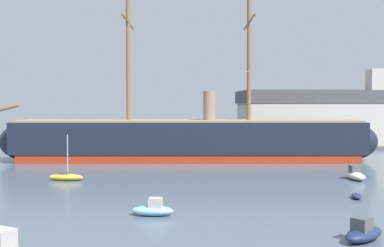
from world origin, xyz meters
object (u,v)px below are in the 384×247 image
(tall_ship, at_px, (189,140))
(motorboat_alongside_stern, at_px, (355,175))
(motorboat_distant_centre, at_px, (194,151))
(seagull_in_flight, at_px, (246,71))
(dinghy_mid_right, at_px, (356,196))
(sailboat_alongside_bow, at_px, (66,177))
(motorboat_near_centre, at_px, (153,209))
(motorboat_foreground_right, at_px, (363,233))
(dockside_warehouse_right, at_px, (351,119))

(tall_ship, relative_size, motorboat_alongside_stern, 16.44)
(tall_ship, bearing_deg, motorboat_distant_centre, 81.02)
(motorboat_alongside_stern, xyz_separation_m, seagull_in_flight, (-13.21, -0.77, 11.97))
(dinghy_mid_right, relative_size, sailboat_alongside_bow, 0.42)
(motorboat_near_centre, distance_m, seagull_in_flight, 21.93)
(motorboat_near_centre, xyz_separation_m, dinghy_mid_right, (18.86, 5.36, -0.25))
(motorboat_distant_centre, height_order, seagull_in_flight, seagull_in_flight)
(sailboat_alongside_bow, xyz_separation_m, motorboat_alongside_stern, (33.80, -1.70, 0.13))
(tall_ship, bearing_deg, motorboat_foreground_right, -78.79)
(dinghy_mid_right, distance_m, sailboat_alongside_bow, 31.73)
(motorboat_near_centre, bearing_deg, motorboat_foreground_right, -29.51)
(dinghy_mid_right, bearing_deg, seagull_in_flight, 131.28)
(motorboat_near_centre, height_order, dinghy_mid_right, motorboat_near_centre)
(sailboat_alongside_bow, bearing_deg, tall_ship, 49.28)
(tall_ship, xyz_separation_m, dockside_warehouse_right, (35.77, 22.44, 2.54))
(motorboat_near_centre, distance_m, dinghy_mid_right, 19.61)
(dockside_warehouse_right, distance_m, seagull_in_flight, 52.98)
(sailboat_alongside_bow, bearing_deg, motorboat_foreground_right, -46.65)
(tall_ship, distance_m, dinghy_mid_right, 33.36)
(motorboat_distant_centre, bearing_deg, sailboat_alongside_bow, -121.59)
(motorboat_near_centre, relative_size, dinghy_mid_right, 1.59)
(sailboat_alongside_bow, bearing_deg, dockside_warehouse_right, 38.23)
(tall_ship, distance_m, dockside_warehouse_right, 42.30)
(seagull_in_flight, bearing_deg, motorboat_alongside_stern, 3.35)
(dockside_warehouse_right, bearing_deg, motorboat_foreground_right, -112.51)
(motorboat_foreground_right, xyz_separation_m, dinghy_mid_right, (5.31, 13.03, -0.30))
(dinghy_mid_right, bearing_deg, motorboat_alongside_stern, 66.75)
(tall_ship, xyz_separation_m, motorboat_distant_centre, (1.52, 9.60, -2.66))
(motorboat_foreground_right, bearing_deg, motorboat_near_centre, 150.49)
(dinghy_mid_right, bearing_deg, motorboat_near_centre, -164.13)
(tall_ship, relative_size, seagull_in_flight, 64.91)
(tall_ship, relative_size, sailboat_alongside_bow, 12.23)
(motorboat_near_centre, bearing_deg, seagull_in_flight, 56.13)
(motorboat_distant_centre, distance_m, dockside_warehouse_right, 36.95)
(tall_ship, bearing_deg, dockside_warehouse_right, 32.10)
(motorboat_foreground_right, xyz_separation_m, dockside_warehouse_right, (27.21, 65.65, 5.34))
(motorboat_near_centre, distance_m, sailboat_alongside_bow, 20.51)
(motorboat_near_centre, bearing_deg, dockside_warehouse_right, 54.89)
(sailboat_alongside_bow, xyz_separation_m, dockside_warehouse_right, (51.14, 40.29, 5.44))
(dinghy_mid_right, height_order, sailboat_alongside_bow, sailboat_alongside_bow)
(motorboat_alongside_stern, height_order, seagull_in_flight, seagull_in_flight)
(motorboat_near_centre, relative_size, motorboat_alongside_stern, 0.90)
(tall_ship, height_order, dockside_warehouse_right, tall_ship)
(motorboat_alongside_stern, relative_size, dockside_warehouse_right, 0.08)
(dinghy_mid_right, relative_size, motorboat_distant_centre, 0.44)
(tall_ship, xyz_separation_m, seagull_in_flight, (5.22, -20.33, 9.20))
(motorboat_alongside_stern, relative_size, motorboat_distant_centre, 0.78)
(motorboat_foreground_right, relative_size, motorboat_distant_centre, 0.77)
(dinghy_mid_right, xyz_separation_m, dockside_warehouse_right, (21.90, 52.62, 5.64))
(motorboat_foreground_right, xyz_separation_m, motorboat_near_centre, (-13.55, 7.67, -0.05))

